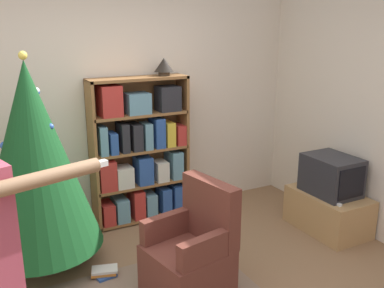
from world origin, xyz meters
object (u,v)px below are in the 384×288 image
at_px(bookshelf, 140,154).
at_px(table_lamp, 164,66).
at_px(television, 331,175).
at_px(christmas_tree, 33,158).
at_px(armchair, 192,258).

height_order(bookshelf, table_lamp, table_lamp).
height_order(television, christmas_tree, christmas_tree).
relative_size(bookshelf, armchair, 1.69).
distance_m(christmas_tree, armchair, 1.53).
bearing_deg(table_lamp, armchair, -106.79).
relative_size(christmas_tree, table_lamp, 9.38).
height_order(bookshelf, christmas_tree, christmas_tree).
bearing_deg(television, christmas_tree, 167.26).
xyz_separation_m(bookshelf, christmas_tree, (-1.12, -0.51, 0.26)).
xyz_separation_m(bookshelf, armchair, (-0.15, -1.47, -0.42)).
xyz_separation_m(christmas_tree, armchair, (0.97, -0.96, -0.69)).
distance_m(television, armchair, 1.83).
xyz_separation_m(television, table_lamp, (-1.33, 1.14, 1.06)).
height_order(bookshelf, armchair, bookshelf).
height_order(television, table_lamp, table_lamp).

